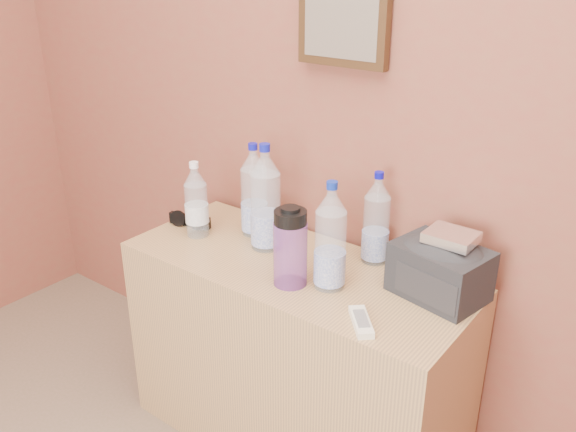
% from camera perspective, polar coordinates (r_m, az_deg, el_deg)
% --- Properties ---
extents(picture_frame, '(0.30, 0.03, 0.25)m').
position_cam_1_polar(picture_frame, '(1.87, 5.16, 17.56)').
color(picture_frame, '#382311').
rests_on(picture_frame, room_shell).
extents(dresser, '(1.11, 0.46, 0.70)m').
position_cam_1_polar(dresser, '(2.09, 0.65, -13.03)').
color(dresser, tan).
rests_on(dresser, ground).
extents(pet_large_a, '(0.10, 0.10, 0.35)m').
position_cam_1_polar(pet_large_a, '(1.95, -2.11, 1.21)').
color(pet_large_a, silver).
rests_on(pet_large_a, dresser).
extents(pet_large_b, '(0.09, 0.09, 0.32)m').
position_cam_1_polar(pet_large_b, '(2.06, -3.20, 2.02)').
color(pet_large_b, silver).
rests_on(pet_large_b, dresser).
extents(pet_large_c, '(0.08, 0.08, 0.30)m').
position_cam_1_polar(pet_large_c, '(1.89, 8.25, -0.62)').
color(pet_large_c, silver).
rests_on(pet_large_c, dresser).
extents(pet_large_d, '(0.09, 0.09, 0.33)m').
position_cam_1_polar(pet_large_d, '(1.73, 3.99, -2.41)').
color(pet_large_d, white).
rests_on(pet_large_d, dresser).
extents(pet_small, '(0.08, 0.08, 0.26)m').
position_cam_1_polar(pet_small, '(2.07, -8.57, 1.15)').
color(pet_small, silver).
rests_on(pet_small, dresser).
extents(nalgene_bottle, '(0.10, 0.10, 0.24)m').
position_cam_1_polar(nalgene_bottle, '(1.75, 0.22, -2.89)').
color(nalgene_bottle, purple).
rests_on(nalgene_bottle, dresser).
extents(sunglasses, '(0.17, 0.10, 0.04)m').
position_cam_1_polar(sunglasses, '(2.18, -9.16, -0.40)').
color(sunglasses, black).
rests_on(sunglasses, dresser).
extents(ac_remote, '(0.12, 0.13, 0.02)m').
position_cam_1_polar(ac_remote, '(1.63, 6.86, -9.81)').
color(ac_remote, silver).
rests_on(ac_remote, dresser).
extents(toiletry_bag, '(0.28, 0.22, 0.17)m').
position_cam_1_polar(toiletry_bag, '(1.76, 14.06, -4.79)').
color(toiletry_bag, black).
rests_on(toiletry_bag, dresser).
extents(foil_packet, '(0.13, 0.11, 0.03)m').
position_cam_1_polar(foil_packet, '(1.72, 15.04, -1.90)').
color(foil_packet, silver).
rests_on(foil_packet, toiletry_bag).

